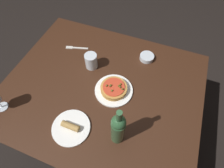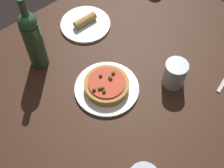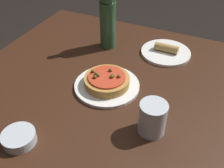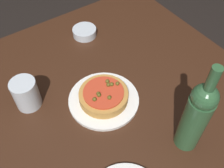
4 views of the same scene
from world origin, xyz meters
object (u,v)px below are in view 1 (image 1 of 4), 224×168
dining_table (102,93)px  dinner_plate (114,90)px  pizza (114,88)px  fork (75,48)px  side_bowl (147,57)px  water_cup (91,61)px  side_plate (71,127)px  wine_bottle (118,129)px

dining_table → dinner_plate: (-0.08, -0.00, 0.09)m
pizza → fork: pizza is taller
side_bowl → fork: size_ratio=0.60×
water_cup → side_bowl: (-0.34, -0.20, -0.04)m
water_cup → side_plate: (-0.08, 0.45, -0.04)m
wine_bottle → fork: 0.75m
water_cup → wine_bottle: bearing=129.9°
side_plate → dinner_plate: bearing=-113.4°
dining_table → pizza: pizza is taller
water_cup → side_plate: 0.46m
dinner_plate → wine_bottle: size_ratio=0.74×
dining_table → side_plate: side_plate is taller
dinner_plate → side_plate: bearing=66.6°
pizza → side_bowl: size_ratio=1.66×
dining_table → fork: 0.42m
water_cup → side_bowl: bearing=-149.0°
pizza → dinner_plate: bearing=-7.5°
dining_table → side_plate: bearing=80.4°
pizza → fork: 0.48m
dining_table → dinner_plate: size_ratio=5.21×
dinner_plate → side_bowl: side_bowl is taller
dinner_plate → side_bowl: 0.36m
side_bowl → side_plate: (0.26, 0.65, -0.01)m
dinner_plate → pizza: bearing=172.5°
side_bowl → dining_table: bearing=58.3°
water_cup → fork: 0.23m
side_bowl → fork: side_bowl is taller
wine_bottle → fork: (0.53, -0.52, -0.14)m
dinner_plate → water_cup: (0.21, -0.13, 0.05)m
side_bowl → fork: (0.53, 0.09, -0.01)m
pizza → side_plate: 0.34m
dining_table → pizza: (-0.08, -0.00, 0.12)m
wine_bottle → side_plate: bearing=9.9°
dinner_plate → fork: (0.40, -0.25, -0.00)m
fork → side_plate: side_plate is taller
dinner_plate → wine_bottle: wine_bottle is taller
water_cup → side_bowl: 0.40m
dinner_plate → wine_bottle: 0.33m
dining_table → water_cup: water_cup is taller
side_bowl → pizza: bearing=69.6°
dinner_plate → side_plate: size_ratio=1.12×
dinner_plate → pizza: (-0.00, 0.00, 0.02)m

